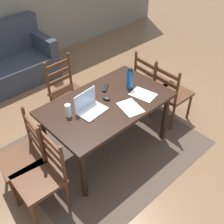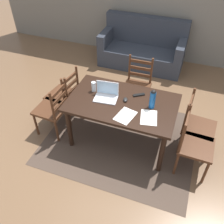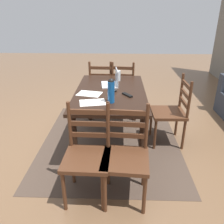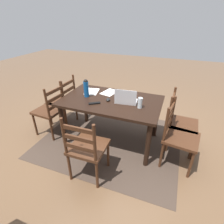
{
  "view_description": "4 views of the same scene",
  "coord_description": "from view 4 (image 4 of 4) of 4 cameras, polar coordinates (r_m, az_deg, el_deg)",
  "views": [
    {
      "loc": [
        -1.72,
        -1.93,
        2.72
      ],
      "look_at": [
        0.15,
        0.07,
        0.48
      ],
      "focal_mm": 44.39,
      "sensor_mm": 36.0,
      "label": 1
    },
    {
      "loc": [
        0.78,
        -2.57,
        2.95
      ],
      "look_at": [
        -0.11,
        -0.12,
        0.63
      ],
      "focal_mm": 39.83,
      "sensor_mm": 36.0,
      "label": 2
    },
    {
      "loc": [
        2.91,
        0.12,
        1.76
      ],
      "look_at": [
        0.14,
        0.03,
        0.51
      ],
      "focal_mm": 37.24,
      "sensor_mm": 36.0,
      "label": 3
    },
    {
      "loc": [
        -0.89,
        2.28,
        1.91
      ],
      "look_at": [
        -0.06,
        0.11,
        0.61
      ],
      "focal_mm": 28.11,
      "sensor_mm": 36.0,
      "label": 4
    }
  ],
  "objects": [
    {
      "name": "laptop",
      "position": [
        2.59,
        4.54,
        4.12
      ],
      "size": [
        0.34,
        0.26,
        0.23
      ],
      "color": "silver",
      "rests_on": "dining_table"
    },
    {
      "name": "paper_stack_left",
      "position": [
        3.03,
        -6.55,
        6.65
      ],
      "size": [
        0.26,
        0.33,
        0.0
      ],
      "primitive_type": "cube",
      "rotation": [
        0.0,
        0.0,
        0.2
      ],
      "color": "white",
      "rests_on": "dining_table"
    },
    {
      "name": "paper_stack_right",
      "position": [
        2.97,
        -0.8,
        6.43
      ],
      "size": [
        0.27,
        0.34,
        0.0
      ],
      "primitive_type": "cube",
      "rotation": [
        0.0,
        0.0,
        -0.24
      ],
      "color": "white",
      "rests_on": "dining_table"
    },
    {
      "name": "area_rug",
      "position": [
        3.11,
        -0.3,
        -8.71
      ],
      "size": [
        2.28,
        1.91,
        0.01
      ],
      "primitive_type": "cube",
      "color": "#47382D",
      "rests_on": "ground"
    },
    {
      "name": "drinking_glass",
      "position": [
        2.47,
        9.12,
        2.94
      ],
      "size": [
        0.06,
        0.06,
        0.15
      ],
      "primitive_type": "cylinder",
      "color": "silver",
      "rests_on": "dining_table"
    },
    {
      "name": "chair_left_far",
      "position": [
        2.56,
        20.81,
        -7.48
      ],
      "size": [
        0.5,
        0.5,
        0.95
      ],
      "color": "#4C2B19",
      "rests_on": "ground"
    },
    {
      "name": "chair_left_near",
      "position": [
        2.87,
        21.12,
        -3.36
      ],
      "size": [
        0.46,
        0.46,
        0.95
      ],
      "color": "#4C2B19",
      "rests_on": "ground"
    },
    {
      "name": "chair_right_far",
      "position": [
        3.2,
        -19.4,
        0.51
      ],
      "size": [
        0.47,
        0.47,
        0.95
      ],
      "color": "#4C2B19",
      "rests_on": "ground"
    },
    {
      "name": "chair_far_head",
      "position": [
        2.24,
        -8.15,
        -11.55
      ],
      "size": [
        0.45,
        0.45,
        0.95
      ],
      "color": "#4C2B19",
      "rests_on": "ground"
    },
    {
      "name": "chair_right_near",
      "position": [
        3.46,
        -15.68,
        3.26
      ],
      "size": [
        0.45,
        0.45,
        0.95
      ],
      "color": "#4C2B19",
      "rests_on": "ground"
    },
    {
      "name": "computer_mouse",
      "position": [
        2.68,
        -1.26,
        4.08
      ],
      "size": [
        0.08,
        0.11,
        0.03
      ],
      "primitive_type": "ellipsoid",
      "rotation": [
        0.0,
        0.0,
        0.25
      ],
      "color": "black",
      "rests_on": "dining_table"
    },
    {
      "name": "dining_table",
      "position": [
        2.75,
        -0.33,
        2.18
      ],
      "size": [
        1.52,
        0.92,
        0.76
      ],
      "color": "black",
      "rests_on": "ground"
    },
    {
      "name": "tv_remote",
      "position": [
        2.59,
        -5.74,
        2.85
      ],
      "size": [
        0.16,
        0.13,
        0.02
      ],
      "primitive_type": "cube",
      "rotation": [
        0.0,
        0.0,
        2.18
      ],
      "color": "black",
      "rests_on": "dining_table"
    },
    {
      "name": "ground_plane",
      "position": [
        3.11,
        -0.3,
        -8.75
      ],
      "size": [
        14.0,
        14.0,
        0.0
      ],
      "primitive_type": "plane",
      "color": "brown"
    },
    {
      "name": "water_bottle",
      "position": [
        2.79,
        -8.42,
        7.78
      ],
      "size": [
        0.08,
        0.08,
        0.29
      ],
      "color": "#145199",
      "rests_on": "dining_table"
    }
  ]
}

